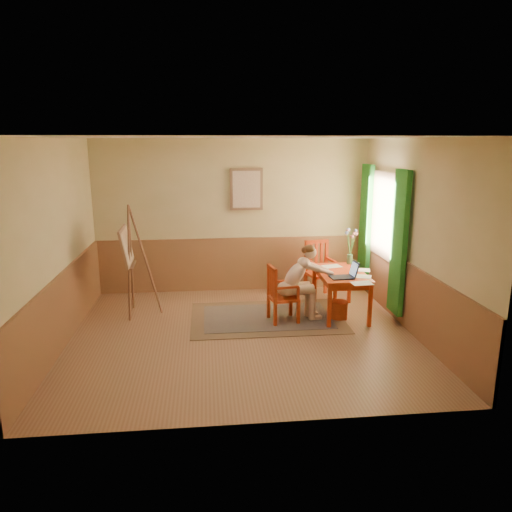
{
  "coord_description": "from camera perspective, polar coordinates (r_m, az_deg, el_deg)",
  "views": [
    {
      "loc": [
        -0.5,
        -6.51,
        2.75
      ],
      "look_at": [
        0.25,
        0.55,
        1.05
      ],
      "focal_mm": 33.71,
      "sensor_mm": 36.0,
      "label": 1
    }
  ],
  "objects": [
    {
      "name": "laptop",
      "position": [
        7.45,
        10.6,
        -2.17
      ],
      "size": [
        0.43,
        0.28,
        0.25
      ],
      "color": "#1E2338",
      "rests_on": "table"
    },
    {
      "name": "window",
      "position": [
        8.27,
        14.72,
        3.25
      ],
      "size": [
        0.12,
        2.01,
        2.2
      ],
      "color": "white",
      "rests_on": "room"
    },
    {
      "name": "room",
      "position": [
        6.67,
        -1.64,
        1.77
      ],
      "size": [
        5.04,
        4.54,
        2.84
      ],
      "color": "#A57352",
      "rests_on": "ground"
    },
    {
      "name": "chair_back",
      "position": [
        8.68,
        7.54,
        -1.6
      ],
      "size": [
        0.53,
        0.54,
        1.02
      ],
      "color": "#DD461A",
      "rests_on": "room"
    },
    {
      "name": "rug",
      "position": [
        7.74,
        1.3,
        -7.28
      ],
      "size": [
        2.4,
        1.61,
        0.02
      ],
      "color": "#8C7251",
      "rests_on": "room"
    },
    {
      "name": "papers",
      "position": [
        7.7,
        11.48,
        -2.06
      ],
      "size": [
        0.74,
        1.27,
        0.0
      ],
      "color": "white",
      "rests_on": "table"
    },
    {
      "name": "wainscot",
      "position": [
        7.66,
        -2.06,
        -3.62
      ],
      "size": [
        5.0,
        4.5,
        1.0
      ],
      "color": "#A36B45",
      "rests_on": "room"
    },
    {
      "name": "wastebasket",
      "position": [
        7.78,
        9.83,
        -6.32
      ],
      "size": [
        0.31,
        0.31,
        0.29
      ],
      "primitive_type": "cylinder",
      "rotation": [
        0.0,
        0.0,
        -0.17
      ],
      "color": "#BC461F",
      "rests_on": "room"
    },
    {
      "name": "figure",
      "position": [
        7.48,
        5.23,
        -2.79
      ],
      "size": [
        0.92,
        0.46,
        1.21
      ],
      "color": "beige",
      "rests_on": "room"
    },
    {
      "name": "wall_portrait",
      "position": [
        8.79,
        -1.15,
        7.92
      ],
      "size": [
        0.6,
        0.05,
        0.76
      ],
      "color": "#8D684C",
      "rests_on": "room"
    },
    {
      "name": "chair_left",
      "position": [
        7.44,
        2.93,
        -4.55
      ],
      "size": [
        0.48,
        0.46,
        0.9
      ],
      "color": "#DD461A",
      "rests_on": "room"
    },
    {
      "name": "vase",
      "position": [
        8.26,
        11.13,
        0.98
      ],
      "size": [
        0.28,
        0.3,
        0.61
      ],
      "color": "#3F724C",
      "rests_on": "table"
    },
    {
      "name": "easel",
      "position": [
        7.86,
        -14.86,
        0.64
      ],
      "size": [
        0.61,
        0.8,
        1.8
      ],
      "color": "brown",
      "rests_on": "room"
    },
    {
      "name": "table",
      "position": [
        7.8,
        10.03,
        -2.51
      ],
      "size": [
        0.73,
        1.21,
        0.72
      ],
      "color": "#DD461A",
      "rests_on": "room"
    }
  ]
}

